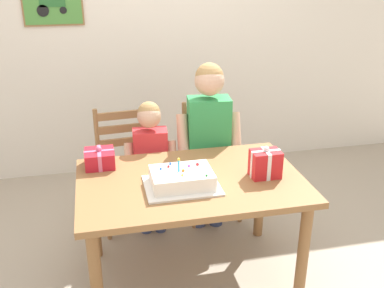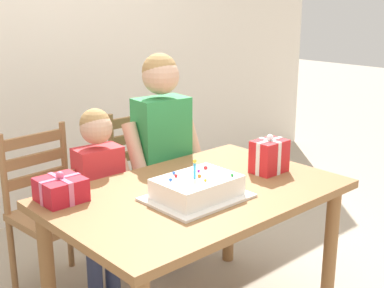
{
  "view_description": "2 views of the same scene",
  "coord_description": "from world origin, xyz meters",
  "px_view_note": "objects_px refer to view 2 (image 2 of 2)",
  "views": [
    {
      "loc": [
        -0.53,
        -2.39,
        2.0
      ],
      "look_at": [
        0.01,
        -0.0,
        0.97
      ],
      "focal_mm": 41.92,
      "sensor_mm": 36.0,
      "label": 1
    },
    {
      "loc": [
        -1.56,
        -1.68,
        1.61
      ],
      "look_at": [
        -0.03,
        -0.0,
        0.97
      ],
      "focal_mm": 48.43,
      "sensor_mm": 36.0,
      "label": 2
    }
  ],
  "objects_px": {
    "gift_box_beside_cake": "(61,189)",
    "chair_left": "(53,211)",
    "child_younger": "(99,185)",
    "birthday_cake": "(197,189)",
    "gift_box_red_large": "(269,156)",
    "child_older": "(162,142)",
    "dining_table": "(197,209)",
    "chair_right": "(151,183)"
  },
  "relations": [
    {
      "from": "gift_box_beside_cake",
      "to": "chair_left",
      "type": "distance_m",
      "value": 0.61
    },
    {
      "from": "chair_left",
      "to": "child_younger",
      "type": "relative_size",
      "value": 0.87
    },
    {
      "from": "birthday_cake",
      "to": "gift_box_beside_cake",
      "type": "height_order",
      "value": "birthday_cake"
    },
    {
      "from": "gift_box_red_large",
      "to": "child_older",
      "type": "distance_m",
      "value": 0.67
    },
    {
      "from": "child_younger",
      "to": "gift_box_beside_cake",
      "type": "bearing_deg",
      "value": -143.57
    },
    {
      "from": "chair_left",
      "to": "child_older",
      "type": "height_order",
      "value": "child_older"
    },
    {
      "from": "gift_box_beside_cake",
      "to": "child_younger",
      "type": "relative_size",
      "value": 0.18
    },
    {
      "from": "chair_left",
      "to": "child_older",
      "type": "bearing_deg",
      "value": -19.76
    },
    {
      "from": "gift_box_red_large",
      "to": "dining_table",
      "type": "bearing_deg",
      "value": 172.5
    },
    {
      "from": "chair_left",
      "to": "child_older",
      "type": "relative_size",
      "value": 0.7
    },
    {
      "from": "chair_left",
      "to": "child_older",
      "type": "distance_m",
      "value": 0.73
    },
    {
      "from": "dining_table",
      "to": "child_older",
      "type": "distance_m",
      "value": 0.66
    },
    {
      "from": "dining_table",
      "to": "birthday_cake",
      "type": "height_order",
      "value": "birthday_cake"
    },
    {
      "from": "birthday_cake",
      "to": "child_younger",
      "type": "distance_m",
      "value": 0.68
    },
    {
      "from": "child_older",
      "to": "child_younger",
      "type": "xyz_separation_m",
      "value": [
        -0.44,
        0.0,
        -0.16
      ]
    },
    {
      "from": "dining_table",
      "to": "gift_box_red_large",
      "type": "xyz_separation_m",
      "value": [
        0.46,
        -0.06,
        0.19
      ]
    },
    {
      "from": "gift_box_red_large",
      "to": "gift_box_beside_cake",
      "type": "xyz_separation_m",
      "value": [
        -0.99,
        0.37,
        -0.03
      ]
    },
    {
      "from": "birthday_cake",
      "to": "child_older",
      "type": "bearing_deg",
      "value": 63.09
    },
    {
      "from": "dining_table",
      "to": "child_younger",
      "type": "height_order",
      "value": "child_younger"
    },
    {
      "from": "birthday_cake",
      "to": "chair_right",
      "type": "relative_size",
      "value": 0.48
    },
    {
      "from": "dining_table",
      "to": "child_older",
      "type": "height_order",
      "value": "child_older"
    },
    {
      "from": "gift_box_beside_cake",
      "to": "chair_right",
      "type": "relative_size",
      "value": 0.21
    },
    {
      "from": "child_older",
      "to": "child_younger",
      "type": "distance_m",
      "value": 0.46
    },
    {
      "from": "child_older",
      "to": "child_younger",
      "type": "bearing_deg",
      "value": 179.93
    },
    {
      "from": "dining_table",
      "to": "chair_right",
      "type": "xyz_separation_m",
      "value": [
        0.34,
        0.8,
        -0.17
      ]
    },
    {
      "from": "gift_box_red_large",
      "to": "child_older",
      "type": "relative_size",
      "value": 0.16
    },
    {
      "from": "chair_left",
      "to": "chair_right",
      "type": "relative_size",
      "value": 1.0
    },
    {
      "from": "dining_table",
      "to": "gift_box_red_large",
      "type": "bearing_deg",
      "value": -7.5
    },
    {
      "from": "child_younger",
      "to": "chair_right",
      "type": "bearing_deg",
      "value": 22.92
    },
    {
      "from": "chair_left",
      "to": "chair_right",
      "type": "xyz_separation_m",
      "value": [
        0.69,
        0.0,
        0.0
      ]
    },
    {
      "from": "gift_box_red_large",
      "to": "gift_box_beside_cake",
      "type": "relative_size",
      "value": 1.06
    },
    {
      "from": "chair_right",
      "to": "child_younger",
      "type": "distance_m",
      "value": 0.59
    },
    {
      "from": "dining_table",
      "to": "child_younger",
      "type": "relative_size",
      "value": 1.31
    },
    {
      "from": "gift_box_red_large",
      "to": "child_older",
      "type": "bearing_deg",
      "value": 106.74
    },
    {
      "from": "gift_box_red_large",
      "to": "chair_left",
      "type": "relative_size",
      "value": 0.22
    },
    {
      "from": "gift_box_beside_cake",
      "to": "chair_left",
      "type": "height_order",
      "value": "chair_left"
    },
    {
      "from": "child_older",
      "to": "child_younger",
      "type": "height_order",
      "value": "child_older"
    },
    {
      "from": "dining_table",
      "to": "birthday_cake",
      "type": "distance_m",
      "value": 0.18
    },
    {
      "from": "gift_box_red_large",
      "to": "gift_box_beside_cake",
      "type": "height_order",
      "value": "gift_box_red_large"
    },
    {
      "from": "birthday_cake",
      "to": "child_older",
      "type": "xyz_separation_m",
      "value": [
        0.34,
        0.66,
        0.02
      ]
    },
    {
      "from": "gift_box_red_large",
      "to": "child_younger",
      "type": "distance_m",
      "value": 0.92
    },
    {
      "from": "dining_table",
      "to": "gift_box_red_large",
      "type": "height_order",
      "value": "gift_box_red_large"
    }
  ]
}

